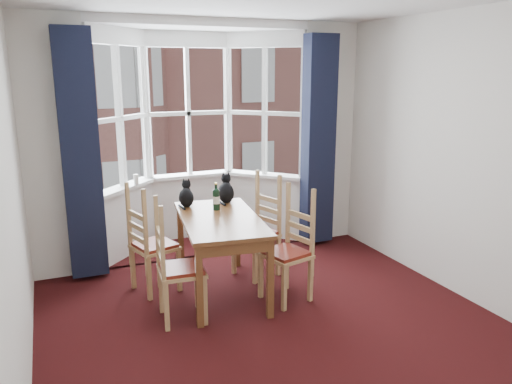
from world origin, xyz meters
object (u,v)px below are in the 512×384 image
chair_right_near (293,253)px  wine_bottle (216,198)px  dining_table (220,227)px  chair_left_near (171,272)px  cat_right (226,191)px  chair_left_far (147,249)px  chair_right_far (262,232)px  cat_left (186,196)px  candle_tall (136,180)px

chair_right_near → wine_bottle: size_ratio=3.20×
dining_table → chair_left_near: bearing=-147.3°
cat_right → chair_left_near: bearing=-133.0°
chair_left_far → chair_right_near: (1.31, -0.68, 0.00)m
chair_right_near → chair_right_far: (-0.03, 0.69, 0.00)m
cat_right → cat_left: bearing=-179.6°
chair_right_near → cat_right: size_ratio=2.76×
chair_left_near → wine_bottle: bearing=45.2°
chair_right_near → chair_left_near: bearing=-179.8°
wine_bottle → cat_left: bearing=135.0°
dining_table → candle_tall: (-0.57, 1.46, 0.24)m
cat_left → wine_bottle: (0.25, -0.25, 0.01)m
chair_right_near → cat_left: 1.30m
chair_left_near → chair_right_far: 1.38m
dining_table → cat_right: 0.63m
chair_right_near → candle_tall: size_ratio=6.79×
dining_table → chair_left_far: chair_left_far is taller
wine_bottle → candle_tall: wine_bottle is taller
dining_table → candle_tall: bearing=111.2°
chair_right_near → cat_left: size_ratio=3.06×
chair_left_near → chair_left_far: bearing=97.5°
chair_right_near → chair_right_far: same height
dining_table → cat_right: bearing=64.5°
cat_right → chair_right_far: bearing=-32.4°
chair_left_far → cat_left: cat_left is taller
wine_bottle → chair_left_far: bearing=178.1°
chair_right_far → wine_bottle: size_ratio=3.20×
chair_right_near → candle_tall: (-1.19, 1.84, 0.47)m
chair_left_near → chair_left_far: same height
chair_left_near → chair_right_near: (1.22, 0.00, 0.00)m
dining_table → chair_left_far: (-0.69, 0.30, -0.23)m
chair_left_far → chair_right_near: 1.48m
dining_table → cat_left: (-0.20, 0.52, 0.22)m
chair_left_far → cat_right: size_ratio=2.76×
cat_left → wine_bottle: size_ratio=1.05×
dining_table → chair_right_near: chair_right_near is taller
candle_tall → cat_right: bearing=-48.7°
dining_table → cat_right: (0.25, 0.53, 0.23)m
dining_table → chair_right_near: 0.76m
dining_table → chair_right_near: size_ratio=1.61×
cat_left → candle_tall: 1.00m
cat_left → cat_right: bearing=0.4°
cat_left → cat_right: size_ratio=0.90×
chair_left_far → cat_left: 0.70m
chair_right_near → cat_right: bearing=112.1°
chair_left_near → cat_left: (0.40, 0.91, 0.45)m
dining_table → wine_bottle: bearing=79.1°
chair_left_far → wine_bottle: (0.74, -0.02, 0.46)m
chair_left_far → chair_right_far: size_ratio=1.00×
candle_tall → dining_table: bearing=-68.8°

